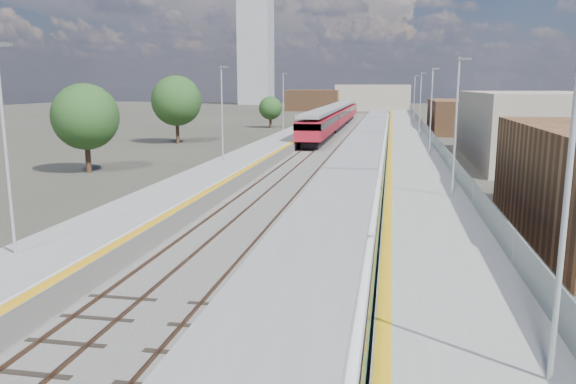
# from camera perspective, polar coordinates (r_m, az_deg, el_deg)

# --- Properties ---
(ground) EXTENTS (320.00, 320.00, 0.00)m
(ground) POSITION_cam_1_polar(r_m,az_deg,el_deg) (60.09, 7.31, 4.02)
(ground) COLOR #47443A
(ground) RESTS_ON ground
(ballast_bed) EXTENTS (10.50, 155.00, 0.06)m
(ballast_bed) POSITION_cam_1_polar(r_m,az_deg,el_deg) (62.72, 5.38, 4.37)
(ballast_bed) COLOR #565451
(ballast_bed) RESTS_ON ground
(tracks) EXTENTS (8.96, 160.00, 0.17)m
(tracks) POSITION_cam_1_polar(r_m,az_deg,el_deg) (64.32, 6.05, 4.59)
(tracks) COLOR #4C3323
(tracks) RESTS_ON ground
(platform_right) EXTENTS (4.70, 155.00, 8.52)m
(platform_right) POSITION_cam_1_polar(r_m,az_deg,el_deg) (62.46, 12.31, 4.61)
(platform_right) COLOR slate
(platform_right) RESTS_ON ground
(platform_left) EXTENTS (4.30, 155.00, 8.52)m
(platform_left) POSITION_cam_1_polar(r_m,az_deg,el_deg) (63.60, -0.74, 4.95)
(platform_left) COLOR slate
(platform_left) RESTS_ON ground
(buildings) EXTENTS (72.00, 185.50, 40.00)m
(buildings) POSITION_cam_1_polar(r_m,az_deg,el_deg) (149.74, 2.26, 12.26)
(buildings) COLOR brown
(buildings) RESTS_ON ground
(green_train) EXTENTS (2.70, 75.14, 2.97)m
(green_train) POSITION_cam_1_polar(r_m,az_deg,el_deg) (42.56, 8.09, 4.02)
(green_train) COLOR black
(green_train) RESTS_ON ground
(red_train) EXTENTS (2.98, 60.32, 3.76)m
(red_train) POSITION_cam_1_polar(r_m,az_deg,el_deg) (89.16, 4.83, 7.71)
(red_train) COLOR black
(red_train) RESTS_ON ground
(tree_a) EXTENTS (5.31, 5.31, 7.20)m
(tree_a) POSITION_cam_1_polar(r_m,az_deg,el_deg) (48.12, -19.89, 7.19)
(tree_a) COLOR #382619
(tree_a) RESTS_ON ground
(tree_b) EXTENTS (6.02, 6.02, 8.15)m
(tree_b) POSITION_cam_1_polar(r_m,az_deg,el_deg) (69.73, -11.27, 9.07)
(tree_b) COLOR #382619
(tree_b) RESTS_ON ground
(tree_c) EXTENTS (3.80, 3.80, 5.15)m
(tree_c) POSITION_cam_1_polar(r_m,az_deg,el_deg) (93.39, -1.80, 8.51)
(tree_c) COLOR #382619
(tree_c) RESTS_ON ground
(tree_d) EXTENTS (4.46, 4.46, 6.04)m
(tree_d) POSITION_cam_1_polar(r_m,az_deg,el_deg) (70.94, 23.54, 7.33)
(tree_d) COLOR #382619
(tree_d) RESTS_ON ground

